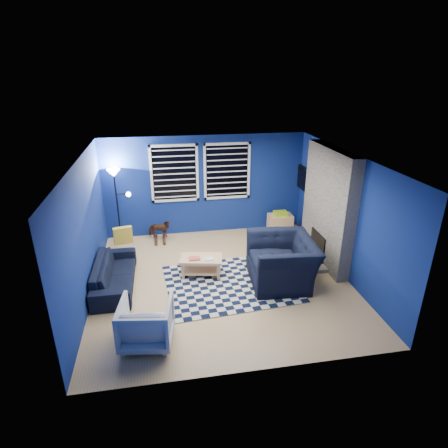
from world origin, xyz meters
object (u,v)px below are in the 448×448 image
object	(u,v)px
cabinet	(280,223)
tv	(306,181)
rocking_horse	(159,229)
floor_lamp	(116,183)
sofa	(115,274)
armchair_big	(282,261)
armchair_bent	(146,322)
coffee_table	(201,262)

from	to	relation	value
cabinet	tv	bearing A→B (deg)	-5.10
rocking_horse	floor_lamp	distance (m)	1.51
sofa	rocking_horse	bearing A→B (deg)	-23.88
armchair_big	floor_lamp	size ratio (longest dim) A/B	0.76
armchair_bent	coffee_table	xyz separation A→B (m)	(1.07, 1.89, -0.07)
rocking_horse	cabinet	xyz separation A→B (m)	(3.08, -0.06, -0.04)
tv	cabinet	distance (m)	1.28
tv	sofa	bearing A→B (deg)	-157.94
sofa	armchair_big	size ratio (longest dim) A/B	1.33
tv	cabinet	size ratio (longest dim) A/B	1.65
armchair_big	floor_lamp	world-z (taller)	floor_lamp
sofa	coffee_table	xyz separation A→B (m)	(1.72, 0.12, 0.03)
sofa	armchair_bent	xyz separation A→B (m)	(0.65, -1.77, 0.10)
cabinet	armchair_bent	bearing A→B (deg)	-130.86
rocking_horse	cabinet	bearing A→B (deg)	-82.29
sofa	floor_lamp	bearing A→B (deg)	1.32
armchair_big	cabinet	distance (m)	2.41
tv	floor_lamp	bearing A→B (deg)	176.92
armchair_bent	tv	bearing A→B (deg)	-128.71
tv	cabinet	world-z (taller)	tv
tv	cabinet	bearing A→B (deg)	173.61
coffee_table	cabinet	size ratio (longest dim) A/B	1.53
armchair_big	tv	bearing A→B (deg)	154.10
armchair_big	floor_lamp	xyz separation A→B (m)	(-3.29, 2.48, 1.04)
rocking_horse	coffee_table	bearing A→B (deg)	-147.17
armchair_big	armchair_bent	size ratio (longest dim) A/B	1.72
armchair_big	armchair_bent	distance (m)	2.96
armchair_big	rocking_horse	distance (m)	3.35
tv	floor_lamp	xyz separation A→B (m)	(-4.58, 0.25, 0.09)
sofa	armchair_bent	world-z (taller)	armchair_bent
sofa	cabinet	distance (m)	4.41
sofa	rocking_horse	size ratio (longest dim) A/B	3.36
rocking_horse	floor_lamp	size ratio (longest dim) A/B	0.30
cabinet	coffee_table	bearing A→B (deg)	-140.35
floor_lamp	cabinet	bearing A→B (deg)	-2.61
armchair_big	rocking_horse	bearing A→B (deg)	-130.99
rocking_horse	cabinet	distance (m)	3.08
armchair_big	coffee_table	size ratio (longest dim) A/B	1.50
tv	sofa	xyz separation A→B (m)	(-4.55, -1.84, -1.13)
tv	armchair_bent	world-z (taller)	tv
rocking_horse	coffee_table	size ratio (longest dim) A/B	0.59
armchair_bent	cabinet	bearing A→B (deg)	-123.66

